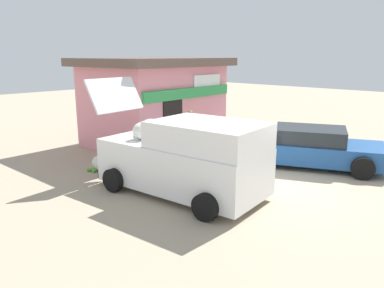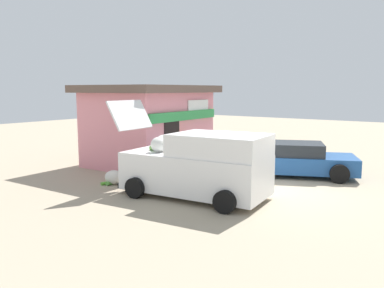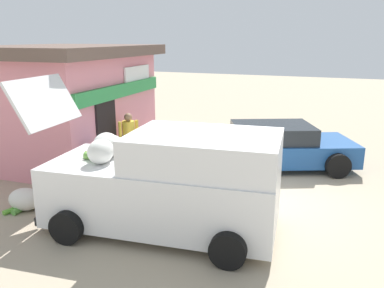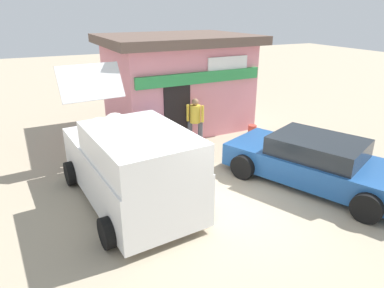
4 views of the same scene
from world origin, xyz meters
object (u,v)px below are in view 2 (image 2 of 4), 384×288
storefront_bar (149,124)px  vendor_standing (187,148)px  delivery_van (199,165)px  customer_bending (165,154)px  parked_sedan (292,160)px  paint_bucket (218,158)px  unloaded_banana_pile (115,178)px

storefront_bar → vendor_standing: storefront_bar is taller
vendor_standing → delivery_van: bearing=-138.0°
delivery_van → customer_bending: size_ratio=3.51×
parked_sedan → paint_bucket: (0.59, 3.61, -0.40)m
parked_sedan → customer_bending: bearing=130.4°
vendor_standing → unloaded_banana_pile: size_ratio=1.69×
storefront_bar → unloaded_banana_pile: 4.11m
delivery_van → customer_bending: (1.43, 2.47, -0.10)m
vendor_standing → paint_bucket: size_ratio=4.14×
paint_bucket → delivery_van: bearing=-153.3°
delivery_van → vendor_standing: 3.79m
customer_bending → unloaded_banana_pile: size_ratio=1.51×
storefront_bar → paint_bucket: storefront_bar is taller
storefront_bar → unloaded_banana_pile: bearing=-155.6°
customer_bending → paint_bucket: size_ratio=3.70×
parked_sedan → unloaded_banana_pile: size_ratio=5.19×
customer_bending → storefront_bar: bearing=53.6°
paint_bucket → parked_sedan: bearing=-99.3°
delivery_van → parked_sedan: delivery_van is taller
delivery_van → unloaded_banana_pile: size_ratio=5.31×
unloaded_banana_pile → paint_bucket: (5.39, -0.67, -0.03)m
vendor_standing → unloaded_banana_pile: vendor_standing is taller
delivery_van → vendor_standing: (2.82, 2.54, -0.05)m
vendor_standing → paint_bucket: vendor_standing is taller
delivery_van → paint_bucket: delivery_van is taller
unloaded_banana_pile → customer_bending: bearing=-22.5°
vendor_standing → customer_bending: 1.39m
delivery_van → paint_bucket: bearing=26.7°
customer_bending → unloaded_banana_pile: customer_bending is taller
parked_sedan → vendor_standing: size_ratio=3.06×
parked_sedan → paint_bucket: parked_sedan is taller
delivery_van → parked_sedan: 4.59m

